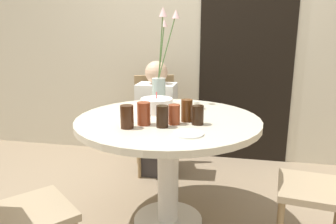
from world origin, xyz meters
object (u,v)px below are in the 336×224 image
object	(u,v)px
birthday_cake	(157,105)
flower_vase	(161,74)
person_woman	(157,123)
chair_left_flank	(9,204)
drink_glass_2	(198,115)
drink_glass_3	(144,114)
drink_glass_4	(187,110)
drink_glass_5	(174,114)
drink_glass_0	(162,116)
chair_near_front	(331,178)
drink_glass_1	(127,117)
side_plate	(188,134)
chair_far_back	(155,118)

from	to	relation	value
birthday_cake	flower_vase	bearing A→B (deg)	96.13
flower_vase	person_woman	distance (m)	0.65
chair_left_flank	drink_glass_2	world-z (taller)	chair_left_flank
birthday_cake	drink_glass_3	xyz separation A→B (m)	(-0.00, -0.32, 0.02)
person_woman	chair_left_flank	bearing A→B (deg)	-103.36
drink_glass_4	drink_glass_5	bearing A→B (deg)	-130.09
flower_vase	drink_glass_0	size ratio (longest dim) A/B	5.47
drink_glass_3	person_woman	world-z (taller)	person_woman
chair_left_flank	chair_near_front	world-z (taller)	same
drink_glass_1	drink_glass_2	xyz separation A→B (m)	(0.39, 0.16, -0.01)
flower_vase	drink_glass_3	xyz separation A→B (m)	(0.03, -0.57, -0.16)
birthday_cake	drink_glass_3	bearing A→B (deg)	-90.32
chair_left_flank	flower_vase	world-z (taller)	flower_vase
flower_vase	side_plate	distance (m)	0.80
flower_vase	drink_glass_5	bearing A→B (deg)	-68.89
chair_left_flank	side_plate	xyz separation A→B (m)	(0.81, 0.45, 0.27)
drink_glass_3	chair_far_back	bearing A→B (deg)	100.49
birthday_cake	drink_glass_1	size ratio (longest dim) A/B	1.63
side_plate	drink_glass_2	xyz separation A→B (m)	(0.03, 0.21, 0.05)
drink_glass_1	drink_glass_5	world-z (taller)	drink_glass_1
flower_vase	drink_glass_2	bearing A→B (deg)	-55.60
chair_left_flank	chair_near_front	bearing A→B (deg)	-118.92
birthday_cake	drink_glass_3	distance (m)	0.32
drink_glass_4	person_woman	bearing A→B (deg)	115.33
drink_glass_3	drink_glass_4	distance (m)	0.27
side_plate	drink_glass_3	bearing A→B (deg)	155.26
chair_left_flank	drink_glass_4	world-z (taller)	drink_glass_4
drink_glass_4	side_plate	bearing A→B (deg)	-79.32
drink_glass_5	person_woman	bearing A→B (deg)	109.90
flower_vase	drink_glass_3	world-z (taller)	flower_vase
flower_vase	drink_glass_0	bearing A→B (deg)	-76.39
chair_far_back	drink_glass_0	distance (m)	1.23
birthday_cake	side_plate	bearing A→B (deg)	-57.47
chair_far_back	drink_glass_5	world-z (taller)	chair_far_back
chair_near_front	drink_glass_0	bearing A→B (deg)	-78.04
drink_glass_2	drink_glass_3	distance (m)	0.32
chair_far_back	drink_glass_5	size ratio (longest dim) A/B	7.43
chair_near_front	drink_glass_4	xyz separation A→B (m)	(-0.85, 0.08, 0.33)
chair_near_front	drink_glass_3	distance (m)	1.14
drink_glass_1	drink_glass_3	size ratio (longest dim) A/B	0.99
drink_glass_1	person_woman	size ratio (longest dim) A/B	0.13
flower_vase	drink_glass_2	size ratio (longest dim) A/B	6.05
drink_glass_1	drink_glass_5	size ratio (longest dim) A/B	1.13
birthday_cake	drink_glass_0	distance (m)	0.36
chair_far_back	chair_left_flank	bearing A→B (deg)	-119.26
chair_far_back	drink_glass_3	size ratio (longest dim) A/B	6.47
chair_near_front	flower_vase	xyz separation A→B (m)	(-1.11, 0.52, 0.49)
drink_glass_3	person_woman	xyz separation A→B (m)	(-0.15, 0.96, -0.34)
person_woman	drink_glass_4	bearing A→B (deg)	-64.67
side_plate	person_woman	distance (m)	1.21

